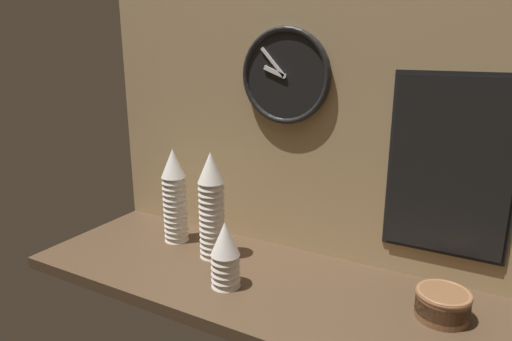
{
  "coord_description": "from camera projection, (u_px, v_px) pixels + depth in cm",
  "views": [
    {
      "loc": [
        61.36,
        -115.87,
        72.77
      ],
      "look_at": [
        -5.87,
        4.0,
        34.13
      ],
      "focal_mm": 32.0,
      "sensor_mm": 36.0,
      "label": 1
    }
  ],
  "objects": [
    {
      "name": "ground_plane",
      "position": [
        266.0,
        284.0,
        1.46
      ],
      "size": [
        160.0,
        56.0,
        4.0
      ],
      "primitive_type": "cube",
      "color": "#4C3826"
    },
    {
      "name": "wall_tiled_back",
      "position": [
        304.0,
        105.0,
        1.54
      ],
      "size": [
        160.0,
        3.0,
        105.0
      ],
      "color": "tan",
      "rests_on": "ground_plane"
    },
    {
      "name": "cup_stack_center",
      "position": [
        225.0,
        254.0,
        1.39
      ],
      "size": [
        9.12,
        9.12,
        21.11
      ],
      "color": "white",
      "rests_on": "ground_plane"
    },
    {
      "name": "cup_stack_left",
      "position": [
        175.0,
        196.0,
        1.7
      ],
      "size": [
        9.12,
        9.12,
        35.73
      ],
      "color": "white",
      "rests_on": "ground_plane"
    },
    {
      "name": "cup_stack_center_left",
      "position": [
        212.0,
        206.0,
        1.56
      ],
      "size": [
        9.12,
        9.12,
        37.82
      ],
      "color": "white",
      "rests_on": "ground_plane"
    },
    {
      "name": "bowl_stack_far_right",
      "position": [
        443.0,
        303.0,
        1.24
      ],
      "size": [
        14.71,
        14.71,
        7.92
      ],
      "color": "brown",
      "rests_on": "ground_plane"
    },
    {
      "name": "wall_clock",
      "position": [
        285.0,
        76.0,
        1.51
      ],
      "size": [
        32.2,
        2.7,
        32.2
      ],
      "color": "black"
    },
    {
      "name": "menu_board",
      "position": [
        450.0,
        168.0,
        1.34
      ],
      "size": [
        35.85,
        1.32,
        55.32
      ],
      "color": "black"
    }
  ]
}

